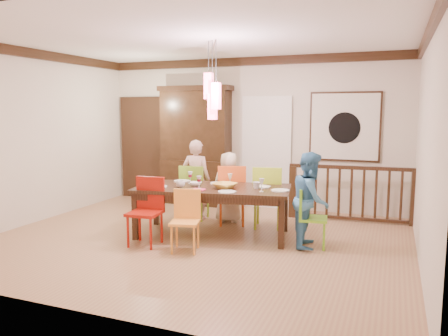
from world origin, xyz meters
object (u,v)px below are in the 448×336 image
(china_hutch, at_px, (196,145))
(balustrade, at_px, (351,193))
(person_far_left, at_px, (196,179))
(chair_far_left, at_px, (195,188))
(person_far_mid, at_px, (229,187))
(person_end_right, at_px, (311,200))
(chair_end_right, at_px, (314,213))
(dining_table, at_px, (213,192))

(china_hutch, distance_m, balustrade, 3.17)
(china_hutch, xyz_separation_m, person_far_left, (0.52, -1.11, -0.49))
(chair_far_left, xyz_separation_m, person_far_left, (-0.01, 0.06, 0.15))
(person_far_mid, bearing_deg, china_hutch, -51.87)
(china_hutch, xyz_separation_m, person_end_right, (2.68, -1.98, -0.52))
(balustrade, distance_m, person_far_left, 2.68)
(chair_far_left, distance_m, balustrade, 2.68)
(balustrade, bearing_deg, china_hutch, 169.74)
(person_far_left, bearing_deg, person_far_mid, 172.23)
(china_hutch, height_order, person_end_right, china_hutch)
(person_far_mid, height_order, person_end_right, person_end_right)
(person_end_right, bearing_deg, person_far_left, 61.72)
(chair_end_right, xyz_separation_m, person_end_right, (-0.05, 0.02, 0.19))
(balustrade, bearing_deg, person_far_mid, -161.52)
(chair_end_right, distance_m, person_far_mid, 1.81)
(dining_table, bearing_deg, person_far_left, 117.83)
(china_hutch, relative_size, person_far_left, 1.71)
(chair_far_left, relative_size, person_far_left, 0.69)
(china_hutch, height_order, person_far_left, china_hutch)
(chair_far_left, bearing_deg, person_far_left, -89.29)
(person_far_left, xyz_separation_m, person_end_right, (2.16, -0.87, -0.03))
(chair_end_right, distance_m, person_far_left, 2.39)
(person_end_right, bearing_deg, chair_end_right, -115.58)
(chair_far_left, xyz_separation_m, chair_end_right, (2.20, -0.83, -0.07))
(person_end_right, bearing_deg, balustrade, -19.98)
(dining_table, bearing_deg, chair_far_left, 119.50)
(chair_end_right, height_order, person_far_mid, person_far_mid)
(dining_table, relative_size, person_far_left, 1.76)
(chair_end_right, height_order, person_far_left, person_far_left)
(dining_table, xyz_separation_m, person_end_right, (1.47, 0.01, -0.01))
(dining_table, xyz_separation_m, china_hutch, (-1.21, 1.99, 0.52))
(chair_end_right, relative_size, person_far_mid, 0.69)
(chair_end_right, height_order, china_hutch, china_hutch)
(chair_far_left, distance_m, person_end_right, 2.31)
(china_hutch, bearing_deg, person_far_mid, -44.97)
(balustrade, xyz_separation_m, person_end_right, (-0.40, -1.64, 0.17))
(dining_table, xyz_separation_m, person_far_left, (-0.69, 0.89, 0.02))
(balustrade, xyz_separation_m, person_far_left, (-2.56, -0.76, 0.19))
(person_far_left, bearing_deg, chair_end_right, 153.26)
(balustrade, relative_size, person_far_left, 1.53)
(china_hutch, height_order, person_far_mid, china_hutch)
(person_end_right, bearing_deg, dining_table, 84.20)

